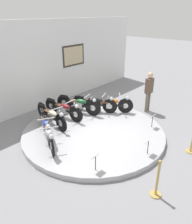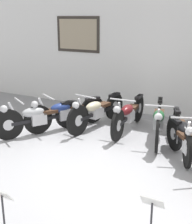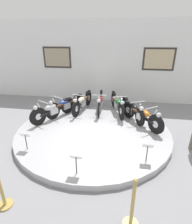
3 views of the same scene
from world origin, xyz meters
TOP-DOWN VIEW (x-y plane):
  - ground_plane at (0.00, 0.00)m, footprint 60.00×60.00m
  - display_platform at (0.00, 0.00)m, footprint 4.99×4.99m
  - back_wall at (0.00, 3.51)m, footprint 14.00×0.22m
  - motorcycle_silver at (-1.58, 0.47)m, footprint 1.04×1.74m
  - motorcycle_blue at (-1.29, 1.03)m, footprint 1.00×1.76m
  - motorcycle_cream at (-0.71, 1.42)m, footprint 0.54×2.00m
  - motorcycle_maroon at (0.00, 1.56)m, footprint 0.54×2.00m
  - motorcycle_green at (0.72, 1.43)m, footprint 0.69×1.96m
  - motorcycle_black at (1.28, 1.03)m, footprint 0.82×1.84m
  - motorcycle_orange at (1.59, 0.48)m, footprint 1.26×1.59m
  - info_placard_front_left at (-1.57, -1.46)m, footprint 0.26×0.11m
  - info_placard_front_centre at (0.00, -2.15)m, footprint 0.26×0.11m
  - info_placard_front_right at (1.57, -1.46)m, footprint 0.26×0.11m
  - visitor_standing at (3.03, -0.47)m, footprint 0.36×0.23m
  - stanchion_post_left_of_entry at (-1.18, -3.03)m, footprint 0.28×0.28m
  - stanchion_post_right_of_entry at (1.18, -3.03)m, footprint 0.28×0.28m

SIDE VIEW (x-z plane):
  - ground_plane at x=0.00m, z-range 0.00..0.00m
  - display_platform at x=0.00m, z-range 0.00..0.17m
  - stanchion_post_left_of_entry at x=-1.18m, z-range -0.17..0.86m
  - stanchion_post_right_of_entry at x=1.18m, z-range -0.17..0.86m
  - info_placard_front_left at x=-1.57m, z-range 0.28..0.79m
  - info_placard_front_centre at x=0.00m, z-range 0.28..0.79m
  - info_placard_front_right at x=1.57m, z-range 0.28..0.79m
  - motorcycle_black at x=1.28m, z-range 0.15..0.93m
  - motorcycle_blue at x=-1.29m, z-range 0.15..0.94m
  - motorcycle_orange at x=1.59m, z-range 0.15..0.94m
  - motorcycle_silver at x=-1.58m, z-range 0.15..0.94m
  - motorcycle_maroon at x=0.00m, z-range 0.15..0.95m
  - motorcycle_cream at x=-0.71m, z-range 0.16..0.96m
  - motorcycle_green at x=0.72m, z-range 0.16..0.97m
  - visitor_standing at x=3.03m, z-range 0.13..1.89m
  - back_wall at x=0.00m, z-range 0.00..3.75m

